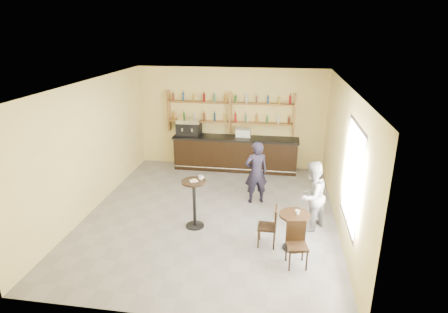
# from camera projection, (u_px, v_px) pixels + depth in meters

# --- Properties ---
(floor) EXTENTS (7.00, 7.00, 0.00)m
(floor) POSITION_uv_depth(u_px,v_px,m) (211.00, 214.00, 9.26)
(floor) COLOR slate
(floor) RESTS_ON ground
(ceiling) EXTENTS (7.00, 7.00, 0.00)m
(ceiling) POSITION_uv_depth(u_px,v_px,m) (209.00, 84.00, 8.19)
(ceiling) COLOR white
(ceiling) RESTS_ON wall_back
(wall_back) EXTENTS (7.00, 0.00, 7.00)m
(wall_back) POSITION_uv_depth(u_px,v_px,m) (231.00, 118.00, 11.99)
(wall_back) COLOR #F0DC88
(wall_back) RESTS_ON floor
(wall_front) EXTENTS (7.00, 0.00, 7.00)m
(wall_front) POSITION_uv_depth(u_px,v_px,m) (165.00, 230.00, 5.46)
(wall_front) COLOR #F0DC88
(wall_front) RESTS_ON floor
(wall_left) EXTENTS (0.00, 7.00, 7.00)m
(wall_left) POSITION_uv_depth(u_px,v_px,m) (90.00, 147.00, 9.16)
(wall_left) COLOR #F0DC88
(wall_left) RESTS_ON floor
(wall_right) EXTENTS (0.00, 7.00, 7.00)m
(wall_right) POSITION_uv_depth(u_px,v_px,m) (343.00, 160.00, 8.29)
(wall_right) COLOR #F0DC88
(wall_right) RESTS_ON floor
(window_pane) EXTENTS (0.00, 2.00, 2.00)m
(window_pane) POSITION_uv_depth(u_px,v_px,m) (352.00, 176.00, 7.14)
(window_pane) COLOR white
(window_pane) RESTS_ON wall_right
(window_frame) EXTENTS (0.04, 1.70, 2.10)m
(window_frame) POSITION_uv_depth(u_px,v_px,m) (352.00, 176.00, 7.14)
(window_frame) COLOR black
(window_frame) RESTS_ON wall_right
(shelf_unit) EXTENTS (4.00, 0.26, 1.40)m
(shelf_unit) POSITION_uv_depth(u_px,v_px,m) (230.00, 113.00, 11.80)
(shelf_unit) COLOR brown
(shelf_unit) RESTS_ON wall_back
(liquor_bottles) EXTENTS (3.68, 0.10, 1.00)m
(liquor_bottles) POSITION_uv_depth(u_px,v_px,m) (230.00, 107.00, 11.74)
(liquor_bottles) COLOR #8C5919
(liquor_bottles) RESTS_ON shelf_unit
(bar_counter) EXTENTS (3.97, 0.77, 1.07)m
(bar_counter) POSITION_uv_depth(u_px,v_px,m) (235.00, 153.00, 11.98)
(bar_counter) COLOR black
(bar_counter) RESTS_ON floor
(espresso_machine) EXTENTS (0.78, 0.55, 0.52)m
(espresso_machine) POSITION_uv_depth(u_px,v_px,m) (189.00, 127.00, 11.94)
(espresso_machine) COLOR black
(espresso_machine) RESTS_ON bar_counter
(pastry_case) EXTENTS (0.53, 0.45, 0.28)m
(pastry_case) POSITION_uv_depth(u_px,v_px,m) (243.00, 133.00, 11.72)
(pastry_case) COLOR silver
(pastry_case) RESTS_ON bar_counter
(pedestal_table) EXTENTS (0.68, 0.68, 1.15)m
(pedestal_table) POSITION_uv_depth(u_px,v_px,m) (194.00, 204.00, 8.52)
(pedestal_table) COLOR black
(pedestal_table) RESTS_ON floor
(napkin) EXTENTS (0.23, 0.23, 0.00)m
(napkin) POSITION_uv_depth(u_px,v_px,m) (194.00, 181.00, 8.33)
(napkin) COLOR white
(napkin) RESTS_ON pedestal_table
(donut) EXTENTS (0.15, 0.15, 0.04)m
(donut) POSITION_uv_depth(u_px,v_px,m) (194.00, 180.00, 8.31)
(donut) COLOR #DFA851
(donut) RESTS_ON napkin
(cup_pedestal) EXTENTS (0.15, 0.15, 0.10)m
(cup_pedestal) POSITION_uv_depth(u_px,v_px,m) (201.00, 177.00, 8.39)
(cup_pedestal) COLOR white
(cup_pedestal) RESTS_ON pedestal_table
(man_main) EXTENTS (0.70, 0.57, 1.66)m
(man_main) POSITION_uv_depth(u_px,v_px,m) (256.00, 172.00, 9.64)
(man_main) COLOR black
(man_main) RESTS_ON floor
(cafe_table) EXTENTS (0.78, 0.78, 0.80)m
(cafe_table) POSITION_uv_depth(u_px,v_px,m) (294.00, 231.00, 7.72)
(cafe_table) COLOR black
(cafe_table) RESTS_ON floor
(cup_cafe) EXTENTS (0.12, 0.12, 0.09)m
(cup_cafe) POSITION_uv_depth(u_px,v_px,m) (297.00, 212.00, 7.57)
(cup_cafe) COLOR white
(cup_cafe) RESTS_ON cafe_table
(chair_west) EXTENTS (0.40, 0.40, 0.89)m
(chair_west) POSITION_uv_depth(u_px,v_px,m) (267.00, 226.00, 7.83)
(chair_west) COLOR black
(chair_west) RESTS_ON floor
(chair_south) EXTENTS (0.45, 0.45, 0.89)m
(chair_south) POSITION_uv_depth(u_px,v_px,m) (297.00, 246.00, 7.14)
(chair_south) COLOR black
(chair_south) RESTS_ON floor
(patron_second) EXTENTS (0.97, 1.00, 1.62)m
(patron_second) POSITION_uv_depth(u_px,v_px,m) (311.00, 196.00, 8.37)
(patron_second) COLOR gray
(patron_second) RESTS_ON floor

